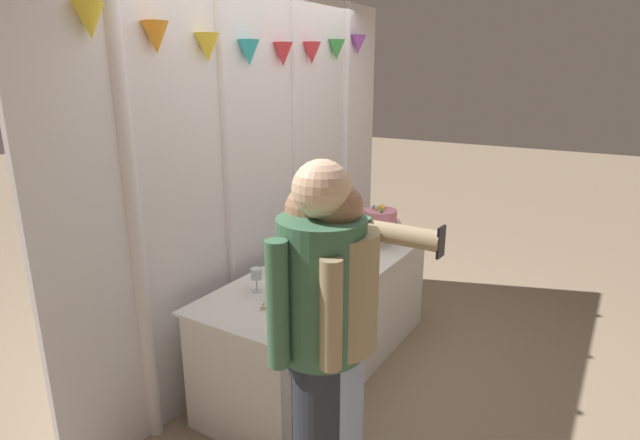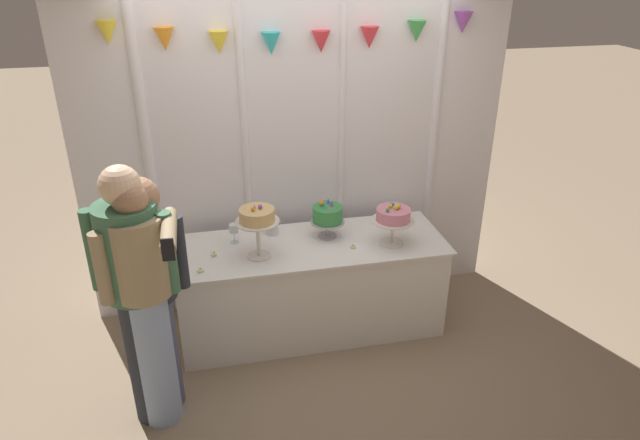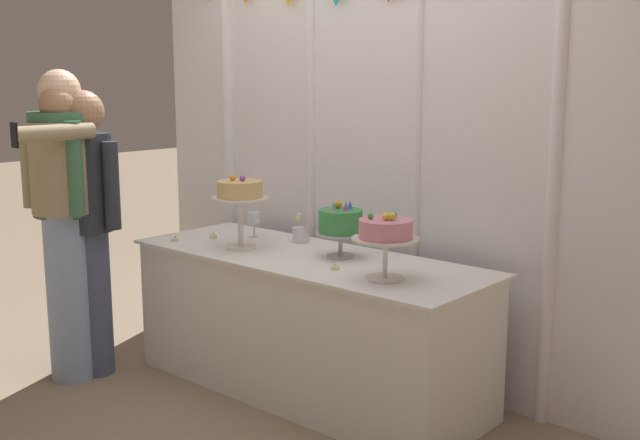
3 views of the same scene
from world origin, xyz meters
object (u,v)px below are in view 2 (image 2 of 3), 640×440
object	(u,v)px
tealight_near_left	(214,255)
guest_man_pink_jacket	(152,286)
cake_display_leftmost	(257,219)
wine_glass	(234,229)
guest_man_dark_suit	(137,291)
cake_display_rightmost	(393,217)
guest_girl_blue_dress	(146,301)
flower_vase	(272,228)
tealight_near_right	(353,247)
cake_display_center	(328,215)
tealight_far_left	(201,270)
cake_table	(311,286)

from	to	relation	value
tealight_near_left	guest_man_pink_jacket	xyz separation A→B (m)	(-0.38, -0.57, 0.15)
cake_display_leftmost	wine_glass	bearing A→B (deg)	121.57
guest_man_dark_suit	cake_display_rightmost	bearing A→B (deg)	17.88
guest_girl_blue_dress	guest_man_pink_jacket	bearing A→B (deg)	77.14
guest_man_pink_jacket	cake_display_rightmost	bearing A→B (deg)	15.99
cake_display_leftmost	tealight_near_left	world-z (taller)	cake_display_leftmost
flower_vase	guest_girl_blue_dress	xyz separation A→B (m)	(-0.87, -0.96, 0.10)
guest_girl_blue_dress	tealight_near_right	bearing A→B (deg)	23.38
flower_vase	guest_man_pink_jacket	xyz separation A→B (m)	(-0.84, -0.83, 0.11)
guest_girl_blue_dress	cake_display_leftmost	bearing A→B (deg)	41.11
wine_glass	guest_man_pink_jacket	size ratio (longest dim) A/B	0.09
cake_display_center	tealight_near_left	world-z (taller)	cake_display_center
tealight_near_right	guest_man_dark_suit	distance (m)	1.58
guest_girl_blue_dress	tealight_far_left	bearing A→B (deg)	58.39
cake_display_leftmost	cake_display_rightmost	distance (m)	0.99
cake_display_leftmost	guest_man_dark_suit	xyz separation A→B (m)	(-0.77, -0.58, -0.11)
wine_glass	tealight_far_left	bearing A→B (deg)	-124.50
cake_table	tealight_near_right	world-z (taller)	tealight_near_right
wine_glass	guest_man_dark_suit	world-z (taller)	guest_man_dark_suit
cake_display_leftmost	flower_vase	bearing A→B (deg)	66.95
wine_glass	tealight_near_left	bearing A→B (deg)	-132.18
cake_display_rightmost	cake_display_leftmost	bearing A→B (deg)	179.13
tealight_near_left	cake_display_center	bearing A→B (deg)	7.91
tealight_far_left	cake_display_center	bearing A→B (deg)	18.40
cake_display_center	guest_girl_blue_dress	size ratio (longest dim) A/B	0.18
cake_display_center	tealight_far_left	bearing A→B (deg)	-161.60
cake_table	cake_display_rightmost	size ratio (longest dim) A/B	6.34
cake_display_center	guest_man_pink_jacket	world-z (taller)	guest_man_pink_jacket
cake_display_leftmost	guest_man_pink_jacket	distance (m)	0.87
tealight_near_right	tealight_near_left	bearing A→B (deg)	174.47
guest_man_dark_suit	guest_girl_blue_dress	world-z (taller)	guest_man_dark_suit
tealight_near_right	guest_man_dark_suit	size ratio (longest dim) A/B	0.03
guest_man_pink_jacket	flower_vase	bearing A→B (deg)	44.72
cake_display_rightmost	guest_man_pink_jacket	bearing A→B (deg)	-164.01
wine_glass	tealight_near_left	size ratio (longest dim) A/B	3.48
cake_display_center	guest_man_pink_jacket	size ratio (longest dim) A/B	0.18
cake_display_center	wine_glass	size ratio (longest dim) A/B	1.97
wine_glass	guest_man_dark_suit	size ratio (longest dim) A/B	0.09
cake_display_center	wine_glass	world-z (taller)	cake_display_center
cake_display_leftmost	tealight_near_right	size ratio (longest dim) A/B	9.23
cake_display_center	tealight_near_right	world-z (taller)	cake_display_center
cake_table	tealight_near_left	bearing A→B (deg)	-177.43
cake_display_leftmost	tealight_far_left	xyz separation A→B (m)	(-0.41, -0.12, -0.29)
flower_vase	guest_girl_blue_dress	distance (m)	1.30
tealight_near_left	tealight_far_left	bearing A→B (deg)	-116.28
cake_display_center	flower_vase	bearing A→B (deg)	161.42
cake_table	tealight_far_left	world-z (taller)	tealight_far_left
cake_display_center	cake_display_rightmost	size ratio (longest dim) A/B	0.92
wine_glass	flower_vase	distance (m)	0.31
guest_man_dark_suit	wine_glass	bearing A→B (deg)	53.45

